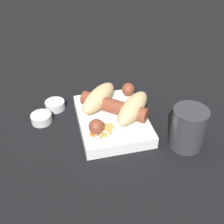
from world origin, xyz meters
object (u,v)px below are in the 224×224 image
Objects in this scene: food_tray at (112,120)px; drink_glass at (188,128)px; sausage at (114,106)px; condiment_cup_far at (41,119)px; condiment_cup_near at (55,105)px; bread_roll at (115,103)px.

food_tray is 2.17× the size of drink_glass.
condiment_cup_far is at bearing 76.81° from sausage.
condiment_cup_near and condiment_cup_far have the same top height.
condiment_cup_near is (0.09, 0.15, -0.05)m from bread_roll.
food_tray is at bearing 148.49° from sausage.
bread_roll reaches higher than condiment_cup_far.
food_tray is 4.07× the size of condiment_cup_near.
sausage is 0.19m from condiment_cup_far.
sausage reaches higher than food_tray.
condiment_cup_far is (-0.05, 0.04, 0.00)m from condiment_cup_near.
bread_roll is (0.02, -0.01, 0.04)m from food_tray.
sausage is 3.18× the size of condiment_cup_far.
drink_glass is (-0.11, -0.15, 0.03)m from food_tray.
sausage is at bearing -123.02° from condiment_cup_near.
sausage is (-0.01, 0.01, -0.01)m from bread_roll.
bread_roll is at bearing 46.91° from drink_glass.
condiment_cup_far is 0.53× the size of drink_glass.
drink_glass reaches higher than condiment_cup_far.
food_tray is 0.18m from condiment_cup_far.
drink_glass is (-0.12, -0.14, 0.00)m from sausage.
drink_glass reaches higher than condiment_cup_near.
drink_glass is (-0.13, -0.14, -0.01)m from bread_roll.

